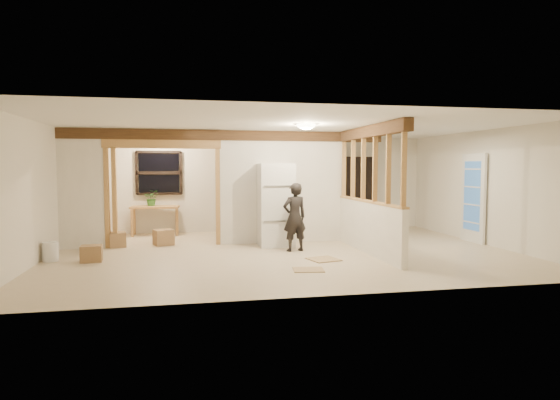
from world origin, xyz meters
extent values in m
cube|color=#C6B293|center=(0.00, 0.00, -0.01)|extent=(9.00, 6.50, 0.01)
cube|color=white|center=(0.00, 0.00, 2.50)|extent=(9.00, 6.50, 0.01)
cube|color=silver|center=(0.00, 3.25, 1.25)|extent=(9.00, 0.01, 2.50)
cube|color=silver|center=(0.00, -3.25, 1.25)|extent=(9.00, 0.01, 2.50)
cube|color=silver|center=(-4.50, 0.00, 1.25)|extent=(0.01, 6.50, 2.50)
cube|color=silver|center=(4.50, 0.00, 1.25)|extent=(0.01, 6.50, 2.50)
cube|color=white|center=(-4.05, 1.20, 1.25)|extent=(0.90, 0.12, 2.50)
cube|color=white|center=(0.20, 1.20, 1.25)|extent=(2.80, 0.12, 2.50)
cube|color=tan|center=(-2.40, 1.20, 1.10)|extent=(2.46, 0.14, 2.20)
cube|color=#4F331B|center=(-1.00, 1.20, 2.38)|extent=(7.00, 0.18, 0.22)
cube|color=#4F331B|center=(1.60, -0.40, 2.38)|extent=(0.18, 3.30, 0.22)
cube|color=white|center=(1.60, -0.40, 0.50)|extent=(0.12, 3.20, 1.00)
cube|color=tan|center=(1.60, -0.40, 1.66)|extent=(0.14, 3.20, 1.32)
cube|color=black|center=(-2.60, 3.17, 1.55)|extent=(1.12, 0.10, 1.10)
cube|color=white|center=(4.42, 0.40, 1.00)|extent=(0.12, 0.86, 2.00)
ellipsoid|color=#FFEABF|center=(0.30, -0.50, 2.48)|extent=(0.36, 0.36, 0.16)
ellipsoid|color=#FFEABF|center=(-2.50, 2.30, 2.48)|extent=(0.32, 0.32, 0.14)
ellipsoid|color=#FFD88C|center=(-2.00, 1.60, 2.18)|extent=(0.07, 0.07, 0.07)
cube|color=white|center=(-0.04, 0.79, 0.89)|extent=(0.73, 0.71, 1.77)
imported|color=#262323|center=(0.21, 0.06, 0.69)|extent=(0.57, 0.44, 1.38)
cube|color=tan|center=(-2.70, 2.91, 0.36)|extent=(1.20, 0.67, 0.73)
imported|color=#20581E|center=(-2.78, 3.01, 0.93)|extent=(0.37, 0.32, 0.40)
cylinder|color=maroon|center=(-4.20, 2.62, 0.30)|extent=(0.55, 0.55, 0.59)
cube|color=black|center=(2.56, 3.02, 0.99)|extent=(0.99, 0.33, 1.97)
cylinder|color=silver|center=(-4.33, -0.09, 0.17)|extent=(0.35, 0.35, 0.35)
cube|color=#946F47|center=(-2.42, 1.34, 0.17)|extent=(0.49, 0.45, 0.34)
cube|color=#946F47|center=(-3.37, 1.27, 0.16)|extent=(0.40, 0.40, 0.31)
cube|color=#946F47|center=(-3.60, -0.28, 0.15)|extent=(0.39, 0.32, 0.29)
cube|color=tan|center=(0.53, -0.92, 0.01)|extent=(0.62, 0.62, 0.02)
cube|color=tan|center=(0.04, -1.70, 0.01)|extent=(0.55, 0.46, 0.02)
camera|label=1|loc=(-1.89, -9.05, 1.69)|focal=30.00mm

